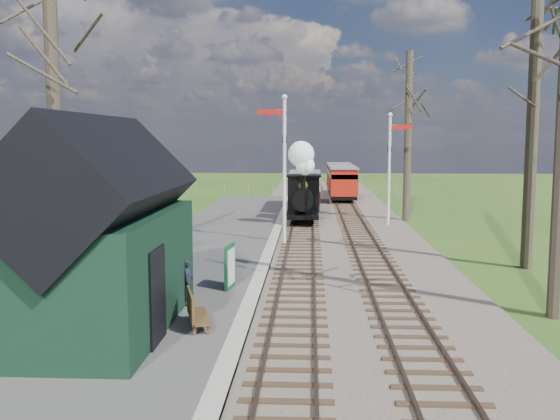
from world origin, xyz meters
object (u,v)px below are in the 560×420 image
Objects in this scene: red_carriage_a at (343,183)px; bench at (194,310)px; locomotive at (303,188)px; station_shed at (100,237)px; semaphore_near at (283,159)px; red_carriage_b at (339,178)px; person at (187,282)px; semaphore_far at (391,160)px; sign_board at (230,266)px; coach at (305,188)px.

bench is (-4.84, -29.76, -0.81)m from red_carriage_a.
station_shed is at bearing -103.20° from locomotive.
locomotive is 2.80× the size of bench.
semaphore_near reaches higher than bench.
red_carriage_b is (2.61, 17.15, -0.53)m from locomotive.
locomotive is 16.54m from person.
locomotive is (0.76, 6.27, -1.71)m from semaphore_near.
red_carriage_a and red_carriage_b have the same top height.
station_shed is 30.71m from red_carriage_a.
red_carriage_a is at bearing 77.02° from station_shed.
semaphore_near is 6.54m from locomotive.
semaphore_near is at bearing -100.65° from red_carriage_a.
locomotive is at bearing 83.11° from semaphore_near.
semaphore_far is 12.20m from red_carriage_a.
station_shed is 1.35× the size of red_carriage_b.
station_shed is 1.10× the size of semaphore_far.
semaphore_near is at bearing -98.19° from red_carriage_b.
station_shed reaches higher than locomotive.
semaphore_far is at bearing -26.31° from person.
bench is (-1.47, -11.85, -3.04)m from semaphore_near.
semaphore_far is (8.67, 18.00, 1.08)m from station_shed.
red_carriage_b is at bearing 81.81° from semaphore_near.
semaphore_far is at bearing 64.28° from station_shed.
station_shed is 4.28× the size of bench.
semaphore_near reaches higher than locomotive.
semaphore_far is at bearing -3.50° from locomotive.
station_shed is at bearing -121.78° from sign_board.
sign_board is at bearing -98.13° from red_carriage_b.
coach is at bearing -103.20° from red_carriage_b.
locomotive is 0.88× the size of red_carriage_b.
semaphore_far is 4.78× the size of person.
locomotive reaches higher than red_carriage_b.
coach reaches higher than sign_board.
semaphore_near is 1.09× the size of semaphore_far.
station_shed is 2.67m from bench.
bench is (-6.61, -17.85, -2.77)m from semaphore_far.
red_carriage_b is (3.37, 23.41, -2.24)m from semaphore_near.
person is (-0.52, 1.85, 0.22)m from bench.
red_carriage_b is 35.60m from bench.
semaphore_near is at bearing 82.04° from sign_board.
red_carriage_b is at bearing -11.39° from person.
semaphore_near is 23.76m from red_carriage_b.
bench is at bearing -99.23° from red_carriage_a.
sign_board is at bearing -95.33° from coach.
sign_board is 0.85× the size of bench.
red_carriage_a is (3.37, 17.91, -2.24)m from semaphore_near.
station_shed is at bearing -115.72° from semaphore_far.
locomotive reaches higher than bench.
sign_board is (2.39, 3.86, -1.44)m from station_shed.
red_carriage_b is at bearing 81.87° from sign_board.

